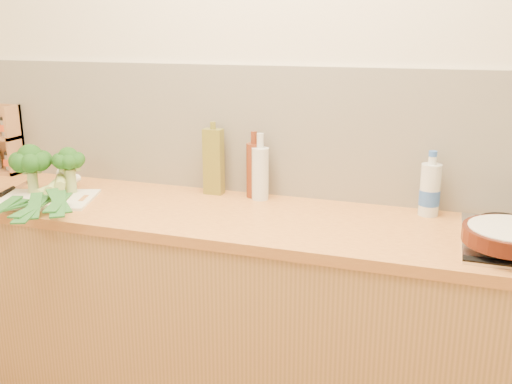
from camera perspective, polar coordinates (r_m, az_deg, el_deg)
room_shell at (r=2.37m, az=2.55°, el=5.98°), size 3.50×3.50×3.50m
counter at (r=2.35m, az=0.27°, el=-12.78°), size 3.20×0.62×0.90m
chopping_board at (r=2.50m, az=-20.22°, el=-0.70°), size 0.44×0.38×0.01m
broccoli_left at (r=2.57m, az=-21.62°, el=2.93°), size 0.17×0.18×0.21m
broccoli_right at (r=2.52m, az=-18.24°, el=2.92°), size 0.14×0.14×0.20m
leek_front at (r=2.49m, az=-20.92°, el=-0.19°), size 0.11×0.70×0.04m
leek_mid at (r=2.42m, az=-20.13°, el=-0.09°), size 0.29×0.59×0.04m
leek_back at (r=2.43m, az=-19.02°, el=0.52°), size 0.44×0.58×0.04m
chefs_knife at (r=2.70m, az=-23.29°, el=0.21°), size 0.09×0.27×0.02m
oil_tin at (r=2.43m, az=-4.26°, el=3.09°), size 0.08×0.05×0.31m
glass_bottle at (r=2.34m, az=0.42°, el=1.97°), size 0.07×0.07×0.28m
amber_bottle at (r=2.38m, az=-0.21°, el=2.29°), size 0.06×0.06×0.28m
water_bottle at (r=2.24m, az=16.98°, el=0.09°), size 0.08×0.08×0.23m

